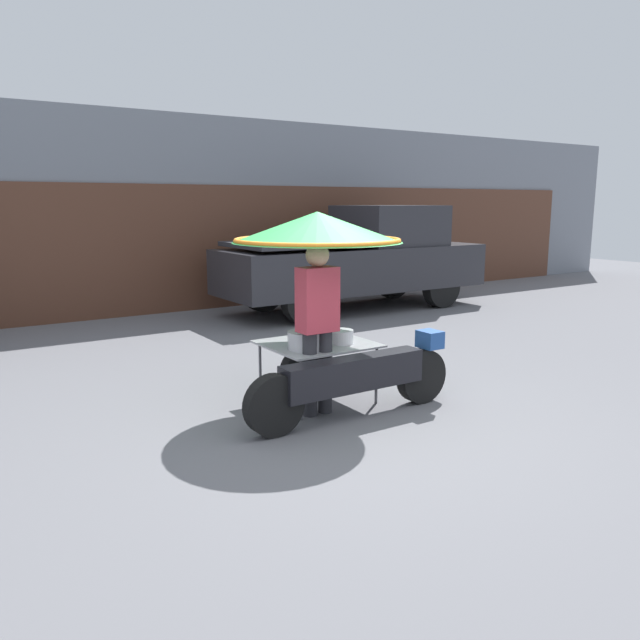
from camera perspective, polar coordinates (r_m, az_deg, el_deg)
name	(u,v)px	position (r m, az deg, el deg)	size (l,w,h in m)	color
ground_plane	(348,423)	(6.02, 2.59, -9.35)	(36.00, 36.00, 0.00)	slate
shopfront_building	(113,214)	(12.85, -18.42, 9.15)	(28.00, 2.06, 3.70)	gray
vendor_motorcycle_cart	(323,261)	(6.28, 0.27, 5.44)	(2.32, 1.73, 1.97)	black
vendor_person	(318,320)	(6.01, -0.23, 0.04)	(0.38, 0.23, 1.69)	#2D2D33
pickup_truck	(360,259)	(12.21, 3.67, 5.57)	(5.35, 1.79, 2.01)	black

